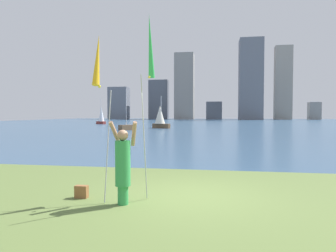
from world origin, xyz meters
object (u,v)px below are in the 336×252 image
Objects in this scene: kite_flag_right at (150,50)px; bag at (82,192)px; kite_flag_left at (98,65)px; sailboat_1 at (160,116)px; person at (123,164)px; sailboat_0 at (126,127)px; sailboat_4 at (101,116)px.

bag is (-1.59, -0.53, -3.45)m from kite_flag_right.
sailboat_1 is at bearing 98.70° from kite_flag_left.
person is 2.23m from kite_flag_left.
kite_flag_left is at bearing -43.23° from bag.
sailboat_1 is at bearing 119.29° from person.
sailboat_0 is 6.56m from sailboat_1.
sailboat_4 reaches higher than kite_flag_right.
person is at bearing -73.15° from sailboat_0.
kite_flag_left is 0.84× the size of kite_flag_right.
sailboat_4 reaches higher than sailboat_1.
person is 0.37× the size of sailboat_0.
sailboat_1 is at bearing -46.34° from sailboat_4.
kite_flag_left is 55.53m from sailboat_4.
sailboat_0 is at bearing 105.00° from bag.
kite_flag_left is at bearing -81.30° from sailboat_1.
sailboat_4 is at bearing 133.66° from sailboat_1.
person is 1.43m from bag.
person is 0.42× the size of sailboat_1.
kite_flag_right is at bearing -79.63° from sailboat_1.
sailboat_4 is (-19.54, 51.00, 1.45)m from bag.
sailboat_4 reaches higher than sailboat_0.
sailboat_1 is at bearing 100.37° from kite_flag_right.
kite_flag_right is (0.43, 0.87, 2.68)m from person.
person is 0.42× the size of kite_flag_right.
sailboat_0 is 23.97m from sailboat_4.
person is at bearing 37.41° from kite_flag_left.
kite_flag_left is 32.03m from sailboat_0.
kite_flag_right is 3.83m from bag.
sailboat_0 is (-9.63, 29.48, -3.23)m from kite_flag_right.
kite_flag_right is at bearing 54.30° from kite_flag_left.
kite_flag_right is at bearing -67.28° from sailboat_4.
kite_flag_right is at bearing -71.91° from sailboat_0.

